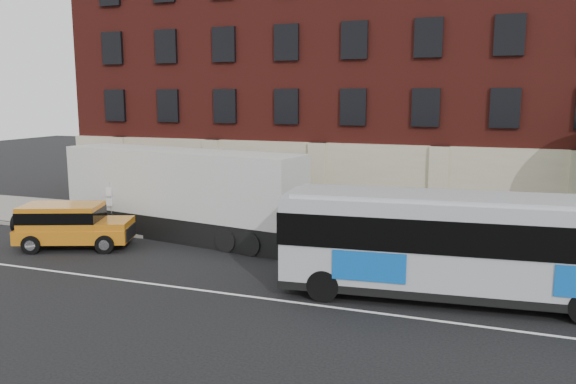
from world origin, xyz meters
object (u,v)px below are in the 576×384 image
(sign_pole, at_px, (110,204))
(shipping_container, at_px, (181,194))
(yellow_suv, at_px, (70,223))
(city_bus, at_px, (480,244))

(sign_pole, height_order, shipping_container, shipping_container)
(sign_pole, relative_size, yellow_suv, 0.49)
(sign_pole, distance_m, yellow_suv, 2.72)
(city_bus, xyz_separation_m, yellow_suv, (-16.75, 0.88, -0.80))
(sign_pole, relative_size, city_bus, 0.20)
(city_bus, height_order, shipping_container, shipping_container)
(city_bus, bearing_deg, shipping_container, 162.03)
(shipping_container, bearing_deg, sign_pole, -168.05)
(sign_pole, bearing_deg, yellow_suv, -91.99)
(sign_pole, height_order, yellow_suv, sign_pole)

